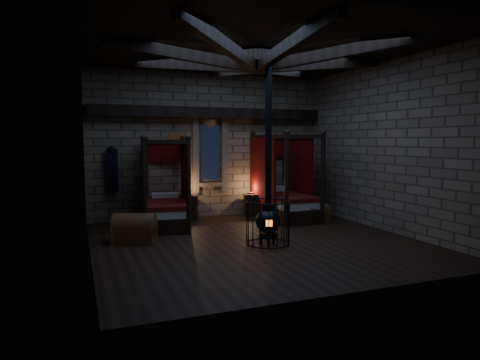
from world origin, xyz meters
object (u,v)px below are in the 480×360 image
object	(u,v)px
bed_left	(166,205)
stove	(268,218)
bed_right	(284,198)
trunk_left	(135,229)
trunk_right	(316,214)

from	to	relation	value
bed_left	stove	xyz separation A→B (m)	(1.65, -2.83, 0.04)
bed_right	trunk_left	bearing A→B (deg)	-161.75
bed_right	trunk_left	size ratio (longest dim) A/B	2.29
bed_right	trunk_right	world-z (taller)	bed_right
trunk_left	trunk_right	world-z (taller)	trunk_left
bed_left	trunk_right	distance (m)	4.10
trunk_left	trunk_right	distance (m)	5.01
trunk_left	bed_right	bearing A→B (deg)	41.44
bed_left	bed_right	bearing A→B (deg)	8.79
bed_left	trunk_left	distance (m)	1.90
trunk_left	stove	xyz separation A→B (m)	(2.66, -1.25, 0.30)
bed_right	bed_left	bearing A→B (deg)	178.36
bed_right	stove	xyz separation A→B (m)	(-1.78, -2.77, 0.00)
bed_left	trunk_left	xyz separation A→B (m)	(-1.01, -1.58, -0.27)
trunk_right	bed_left	bearing A→B (deg)	154.28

